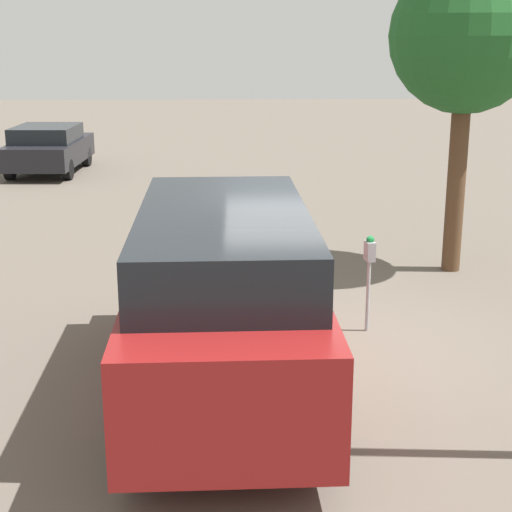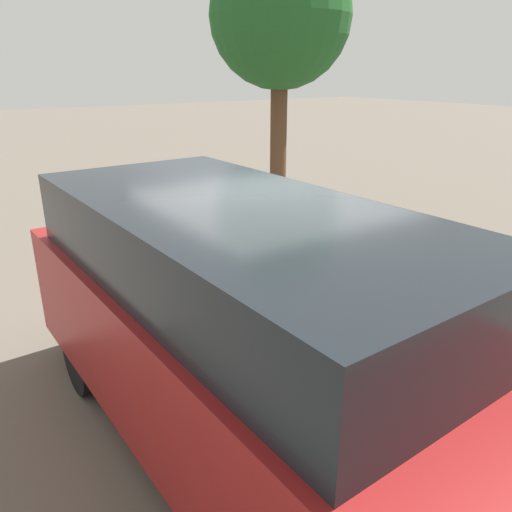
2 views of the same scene
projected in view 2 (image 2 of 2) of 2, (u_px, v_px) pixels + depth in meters
ground_plane at (274, 337)px, 5.97m from camera, size 80.00×80.00×0.00m
parking_meter_near at (291, 238)px, 6.39m from camera, size 0.21×0.14×1.33m
parked_van at (244, 324)px, 3.94m from camera, size 5.06×2.10×2.08m
street_tree at (280, 18)px, 8.58m from camera, size 2.46×2.46×5.10m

